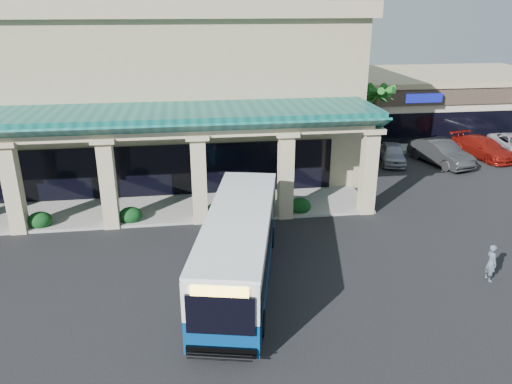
{
  "coord_description": "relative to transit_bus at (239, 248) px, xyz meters",
  "views": [
    {
      "loc": [
        -3.48,
        -18.94,
        10.79
      ],
      "look_at": [
        -0.32,
        3.4,
        2.2
      ],
      "focal_mm": 35.0,
      "sensor_mm": 36.0,
      "label": 1
    }
  ],
  "objects": [
    {
      "name": "ground",
      "position": [
        1.63,
        1.0,
        -1.51
      ],
      "size": [
        110.0,
        110.0,
        0.0
      ],
      "primitive_type": "plane",
      "color": "black"
    },
    {
      "name": "main_building",
      "position": [
        -6.37,
        17.0,
        4.16
      ],
      "size": [
        30.8,
        14.8,
        11.35
      ],
      "primitive_type": null,
      "color": "tan",
      "rests_on": "ground"
    },
    {
      "name": "arcade",
      "position": [
        -6.37,
        7.8,
        1.34
      ],
      "size": [
        30.0,
        6.2,
        5.7
      ],
      "primitive_type": null,
      "color": "#0C4D4A",
      "rests_on": "ground"
    },
    {
      "name": "strip_mall",
      "position": [
        19.63,
        25.0,
        0.94
      ],
      "size": [
        22.5,
        12.5,
        4.9
      ],
      "primitive_type": null,
      "color": "beige",
      "rests_on": "ground"
    },
    {
      "name": "palm_0",
      "position": [
        10.13,
        12.0,
        1.79
      ],
      "size": [
        2.4,
        2.4,
        6.6
      ],
      "primitive_type": null,
      "color": "#155216",
      "rests_on": "ground"
    },
    {
      "name": "palm_1",
      "position": [
        11.13,
        15.0,
        1.39
      ],
      "size": [
        2.4,
        2.4,
        5.8
      ],
      "primitive_type": null,
      "color": "#155216",
      "rests_on": "ground"
    },
    {
      "name": "broadleaf_tree",
      "position": [
        9.13,
        20.0,
        0.89
      ],
      "size": [
        2.6,
        2.6,
        4.81
      ],
      "primitive_type": null,
      "color": "black",
      "rests_on": "ground"
    },
    {
      "name": "transit_bus",
      "position": [
        0.0,
        0.0,
        0.0
      ],
      "size": [
        4.83,
        11.12,
        3.02
      ],
      "primitive_type": null,
      "rotation": [
        0.0,
        0.0,
        -0.22
      ],
      "color": "navy",
      "rests_on": "ground"
    },
    {
      "name": "pedestrian",
      "position": [
        10.25,
        -1.39,
        -0.71
      ],
      "size": [
        0.38,
        0.58,
        1.6
      ],
      "primitive_type": "imported",
      "rotation": [
        0.0,
        0.0,
        1.57
      ],
      "color": "#475361",
      "rests_on": "ground"
    },
    {
      "name": "car_silver",
      "position": [
        12.64,
        14.61,
        -0.81
      ],
      "size": [
        2.76,
        4.4,
        1.4
      ],
      "primitive_type": "imported",
      "rotation": [
        0.0,
        0.0,
        -0.29
      ],
      "color": "#9A99A9",
      "rests_on": "ground"
    },
    {
      "name": "car_white",
      "position": [
        15.87,
        13.84,
        -0.66
      ],
      "size": [
        3.06,
        5.48,
        1.71
      ],
      "primitive_type": "imported",
      "rotation": [
        0.0,
        0.0,
        0.26
      ],
      "color": "#2B2C2D",
      "rests_on": "ground"
    },
    {
      "name": "car_red",
      "position": [
        19.73,
        14.91,
        -0.75
      ],
      "size": [
        3.37,
        5.59,
        1.52
      ],
      "primitive_type": "imported",
      "rotation": [
        0.0,
        0.0,
        0.25
      ],
      "color": "maroon",
      "rests_on": "ground"
    }
  ]
}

